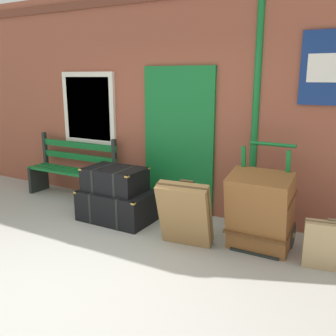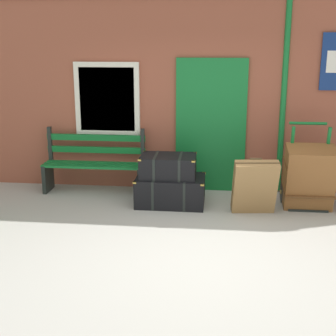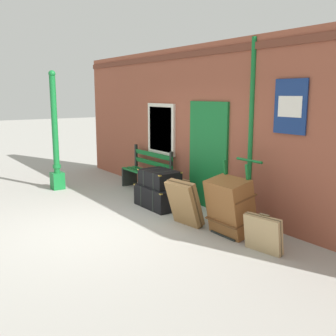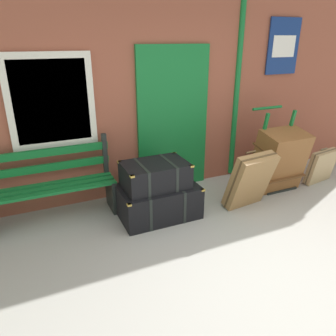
{
  "view_description": "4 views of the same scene",
  "coord_description": "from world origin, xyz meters",
  "views": [
    {
      "loc": [
        2.49,
        -2.27,
        1.96
      ],
      "look_at": [
        0.15,
        1.91,
        0.77
      ],
      "focal_mm": 39.78,
      "sensor_mm": 36.0,
      "label": 1
    },
    {
      "loc": [
        0.17,
        -5.04,
        2.41
      ],
      "look_at": [
        -0.56,
        1.77,
        0.53
      ],
      "focal_mm": 51.27,
      "sensor_mm": 36.0,
      "label": 2
    },
    {
      "loc": [
        5.9,
        -2.6,
        2.24
      ],
      "look_at": [
        -0.45,
        1.81,
        0.79
      ],
      "focal_mm": 42.32,
      "sensor_mm": 36.0,
      "label": 3
    },
    {
      "loc": [
        -1.92,
        -1.77,
        2.17
      ],
      "look_at": [
        -0.37,
        1.68,
        0.64
      ],
      "focal_mm": 34.43,
      "sensor_mm": 36.0,
      "label": 4
    }
  ],
  "objects": [
    {
      "name": "porters_trolley",
      "position": [
        1.47,
        1.86,
        0.27
      ],
      "size": [
        0.71,
        0.57,
        1.2
      ],
      "color": "black",
      "rests_on": "ground"
    },
    {
      "name": "suitcase_tan",
      "position": [
        0.69,
        1.37,
        0.4
      ],
      "size": [
        0.64,
        0.48,
        0.81
      ],
      "color": "olive",
      "rests_on": "ground"
    },
    {
      "name": "brick_facade",
      "position": [
        -0.01,
        2.6,
        1.6
      ],
      "size": [
        10.4,
        0.35,
        3.2
      ],
      "color": "brown",
      "rests_on": "ground"
    },
    {
      "name": "large_brown_trunk",
      "position": [
        1.47,
        1.69,
        0.47
      ],
      "size": [
        0.7,
        0.6,
        0.95
      ],
      "color": "brown",
      "rests_on": "ground"
    },
    {
      "name": "steamer_trunk_base",
      "position": [
        -0.52,
        1.67,
        0.21
      ],
      "size": [
        1.01,
        0.65,
        0.43
      ],
      "color": "black",
      "rests_on": "ground"
    },
    {
      "name": "platform_bench",
      "position": [
        -1.78,
        2.16,
        0.44
      ],
      "size": [
        1.6,
        0.43,
        1.01
      ],
      "color": "#146B2D",
      "rests_on": "ground"
    },
    {
      "name": "suitcase_caramel",
      "position": [
        2.26,
        1.58,
        0.27
      ],
      "size": [
        0.59,
        0.29,
        0.57
      ],
      "color": "tan",
      "rests_on": "ground"
    },
    {
      "name": "ground_plane",
      "position": [
        0.0,
        0.0,
        0.0
      ],
      "size": [
        60.0,
        60.0,
        0.0
      ],
      "primitive_type": "plane",
      "color": "#A3A099"
    },
    {
      "name": "steamer_trunk_middle",
      "position": [
        -0.55,
        1.68,
        0.58
      ],
      "size": [
        0.81,
        0.55,
        0.33
      ],
      "color": "black",
      "rests_on": "steamer_trunk_base"
    }
  ]
}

